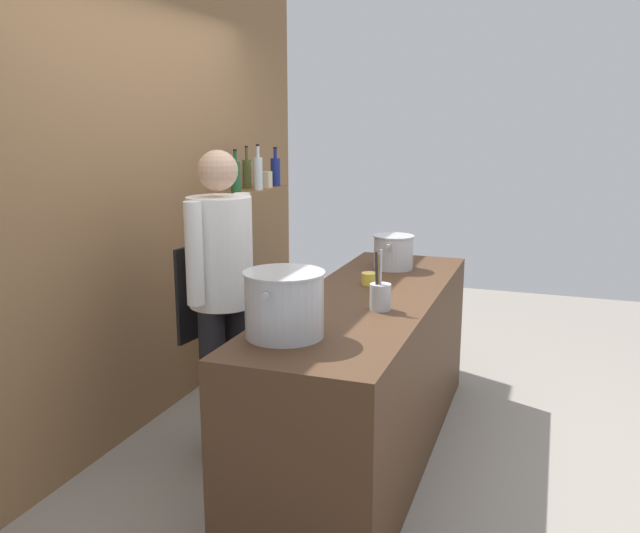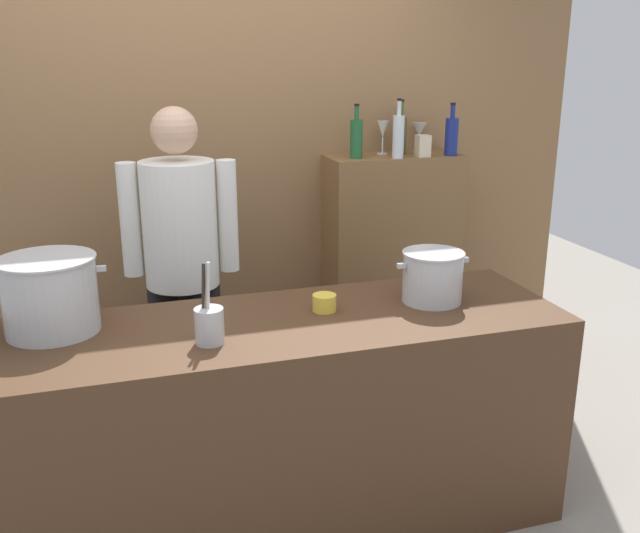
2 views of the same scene
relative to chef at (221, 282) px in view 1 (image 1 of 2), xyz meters
name	(u,v)px [view 1 (image 1 of 2)]	position (x,y,z in m)	size (l,w,h in m)	color
ground_plane	(365,452)	(0.23, -0.75, -0.96)	(8.00, 8.00, 0.00)	gray
brick_back_panel	(136,175)	(0.23, 0.65, 0.54)	(4.40, 0.10, 3.00)	olive
prep_counter	(367,376)	(0.23, -0.75, -0.51)	(2.33, 0.70, 0.90)	#472D1C
bar_cabinet	(248,280)	(1.25, 0.44, -0.30)	(0.76, 0.32, 1.33)	brown
chef	(221,282)	(0.00, 0.00, 0.00)	(0.53, 0.38, 1.66)	black
stockpot_large	(284,304)	(-0.54, -0.59, 0.08)	(0.41, 0.35, 0.28)	#B7BABF
stockpot_small	(393,252)	(0.93, -0.71, 0.04)	(0.32, 0.25, 0.21)	#B7BABF
utensil_crock	(380,296)	(-0.01, -0.87, 0.01)	(0.10, 0.10, 0.30)	#B7BABF
butter_jar	(370,279)	(0.48, -0.69, -0.03)	(0.10, 0.10, 0.07)	yellow
wine_bottle_green	(236,176)	(1.01, 0.40, 0.48)	(0.07, 0.07, 0.29)	#1E592D
wine_bottle_olive	(247,173)	(1.29, 0.46, 0.48)	(0.06, 0.06, 0.30)	#475123
wine_bottle_clear	(258,173)	(1.22, 0.34, 0.49)	(0.06, 0.06, 0.32)	silver
wine_bottle_cobalt	(275,171)	(1.55, 0.34, 0.48)	(0.07, 0.07, 0.29)	navy
wine_glass_tall	(235,171)	(1.20, 0.50, 0.50)	(0.07, 0.07, 0.19)	silver
wine_glass_short	(247,170)	(1.44, 0.53, 0.49)	(0.08, 0.08, 0.17)	silver
spice_tin_cream	(266,180)	(1.37, 0.34, 0.43)	(0.07, 0.07, 0.12)	beige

